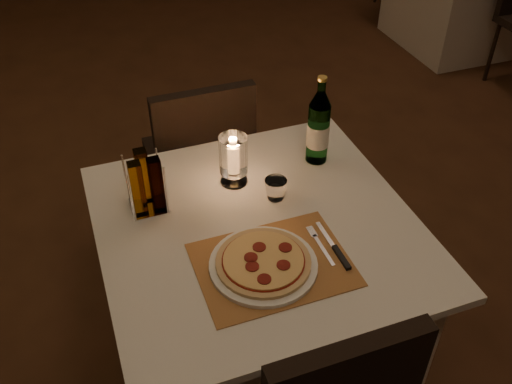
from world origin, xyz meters
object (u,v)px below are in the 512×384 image
object	(u,v)px
pizza	(263,261)
tumbler	(276,189)
plate	(263,265)
hurricane_candle	(233,156)
main_table	(258,299)
chair_far	(201,152)
water_bottle	(318,128)

from	to	relation	value
pizza	tumbler	xyz separation A→B (m)	(0.15, 0.29, 0.01)
plate	tumbler	world-z (taller)	tumbler
plate	hurricane_candle	size ratio (longest dim) A/B	1.72
main_table	plate	world-z (taller)	plate
pizza	main_table	bearing A→B (deg)	74.53
pizza	tumbler	size ratio (longest dim) A/B	3.77
plate	hurricane_candle	distance (m)	0.43
tumbler	main_table	bearing A→B (deg)	-133.45
plate	pizza	size ratio (longest dim) A/B	1.14
pizza	hurricane_candle	size ratio (longest dim) A/B	1.50
hurricane_candle	chair_far	bearing A→B (deg)	89.69
water_bottle	main_table	bearing A→B (deg)	-140.92
plate	main_table	bearing A→B (deg)	74.48
tumbler	water_bottle	xyz separation A→B (m)	(0.22, 0.15, 0.10)
plate	chair_far	bearing A→B (deg)	86.80
plate	tumbler	bearing A→B (deg)	62.17
main_table	water_bottle	size ratio (longest dim) A/B	2.98
main_table	tumbler	distance (m)	0.43
plate	pizza	distance (m)	0.02
plate	pizza	bearing A→B (deg)	-64.19
main_table	chair_far	world-z (taller)	chair_far
pizza	hurricane_candle	xyz separation A→B (m)	(0.05, 0.42, 0.08)
plate	water_bottle	xyz separation A→B (m)	(0.37, 0.44, 0.12)
hurricane_candle	plate	bearing A→B (deg)	-96.49
pizza	water_bottle	bearing A→B (deg)	49.88
tumbler	water_bottle	distance (m)	0.29
tumbler	water_bottle	bearing A→B (deg)	34.99
tumbler	hurricane_candle	size ratio (longest dim) A/B	0.40
chair_far	hurricane_candle	bearing A→B (deg)	-90.31
plate	water_bottle	world-z (taller)	water_bottle
tumbler	hurricane_candle	bearing A→B (deg)	128.78
chair_far	hurricane_candle	distance (m)	0.56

